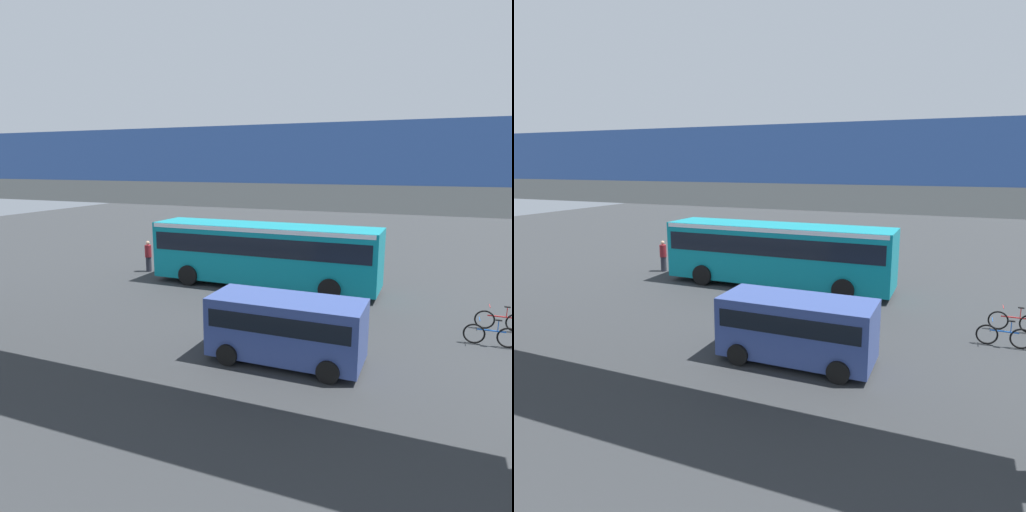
{
  "view_description": "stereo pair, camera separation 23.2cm",
  "coord_description": "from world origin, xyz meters",
  "views": [
    {
      "loc": [
        -8.68,
        21.21,
        6.13
      ],
      "look_at": [
        -0.32,
        0.62,
        1.6
      ],
      "focal_mm": 31.81,
      "sensor_mm": 36.0,
      "label": 1
    },
    {
      "loc": [
        -8.89,
        21.13,
        6.13
      ],
      "look_at": [
        -0.32,
        0.62,
        1.6
      ],
      "focal_mm": 31.81,
      "sensor_mm": 36.0,
      "label": 2
    }
  ],
  "objects": [
    {
      "name": "parked_van",
      "position": [
        -4.5,
        8.41,
        1.18
      ],
      "size": [
        4.8,
        2.17,
        2.05
      ],
      "color": "#33478C",
      "rests_on": "ground"
    },
    {
      "name": "ground",
      "position": [
        0.0,
        0.0,
        0.0
      ],
      "size": [
        80.0,
        80.0,
        0.0
      ],
      "primitive_type": "plane",
      "color": "#2D3033"
    },
    {
      "name": "pedestrian_overpass",
      "position": [
        0.0,
        11.65,
        5.05
      ],
      "size": [
        25.17,
        2.6,
        6.86
      ],
      "color": "gray",
      "rests_on": "ground"
    },
    {
      "name": "bicycle_blue",
      "position": [
        -10.63,
        4.62,
        0.37
      ],
      "size": [
        1.77,
        0.44,
        0.96
      ],
      "color": "black",
      "rests_on": "ground"
    },
    {
      "name": "pedestrian",
      "position": [
        6.72,
        -0.19,
        0.89
      ],
      "size": [
        0.38,
        0.38,
        1.79
      ],
      "color": "#2D2D38",
      "rests_on": "ground"
    },
    {
      "name": "lane_dash_left",
      "position": [
        0.0,
        -3.19,
        0.0
      ],
      "size": [
        2.0,
        0.2,
        0.01
      ],
      "primitive_type": "cube",
      "color": "silver",
      "rests_on": "ground"
    },
    {
      "name": "lane_dash_leftmost",
      "position": [
        -4.0,
        -3.19,
        0.0
      ],
      "size": [
        2.0,
        0.2,
        0.01
      ],
      "primitive_type": "cube",
      "color": "silver",
      "rests_on": "ground"
    },
    {
      "name": "city_bus",
      "position": [
        -0.63,
        0.31,
        1.88
      ],
      "size": [
        11.54,
        2.85,
        3.15
      ],
      "color": "#0C8493",
      "rests_on": "ground"
    },
    {
      "name": "bicycle_red",
      "position": [
        -11.09,
        2.87,
        0.37
      ],
      "size": [
        1.77,
        0.44,
        0.96
      ],
      "color": "black",
      "rests_on": "ground"
    },
    {
      "name": "lane_dash_centre",
      "position": [
        4.0,
        -3.19,
        0.0
      ],
      "size": [
        2.0,
        0.2,
        0.01
      ],
      "primitive_type": "cube",
      "color": "silver",
      "rests_on": "ground"
    }
  ]
}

